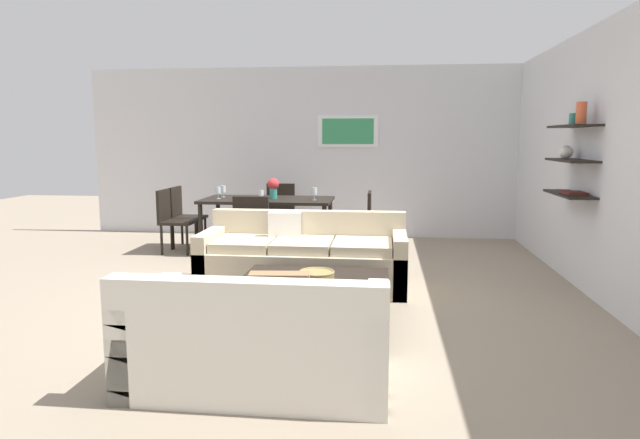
{
  "coord_description": "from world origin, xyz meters",
  "views": [
    {
      "loc": [
        0.94,
        -5.37,
        1.57
      ],
      "look_at": [
        0.29,
        0.2,
        0.75
      ],
      "focal_mm": 30.97,
      "sensor_mm": 36.0,
      "label": 1
    }
  ],
  "objects_px": {
    "sofa_beige": "(304,260)",
    "dining_chair_foot": "(253,226)",
    "dining_chair_right_near": "(361,220)",
    "dining_chair_head": "(279,208)",
    "dining_chair_left_near": "(172,217)",
    "wine_glass_left_near": "(218,191)",
    "wine_glass_foot": "(261,194)",
    "wine_glass_right_near": "(314,191)",
    "centerpiece_vase": "(273,187)",
    "decorative_bowl": "(317,275)",
    "loveseat_white": "(259,341)",
    "wine_glass_left_far": "(223,189)",
    "wine_glass_head": "(273,188)",
    "dining_table": "(268,204)",
    "coffee_table": "(314,301)",
    "dining_chair_left_far": "(183,213)"
  },
  "relations": [
    {
      "from": "dining_chair_head",
      "to": "dining_chair_left_far",
      "type": "height_order",
      "value": "same"
    },
    {
      "from": "loveseat_white",
      "to": "wine_glass_head",
      "type": "xyz_separation_m",
      "value": [
        -0.82,
        4.56,
        0.57
      ]
    },
    {
      "from": "dining_table",
      "to": "wine_glass_left_far",
      "type": "bearing_deg",
      "value": 170.37
    },
    {
      "from": "loveseat_white",
      "to": "centerpiece_vase",
      "type": "distance_m",
      "value": 4.25
    },
    {
      "from": "dining_table",
      "to": "wine_glass_left_far",
      "type": "distance_m",
      "value": 0.7
    },
    {
      "from": "dining_table",
      "to": "wine_glass_head",
      "type": "xyz_separation_m",
      "value": [
        -0.0,
        0.4,
        0.18
      ]
    },
    {
      "from": "dining_chair_right_near",
      "to": "dining_chair_head",
      "type": "relative_size",
      "value": 1.0
    },
    {
      "from": "sofa_beige",
      "to": "dining_chair_right_near",
      "type": "relative_size",
      "value": 2.45
    },
    {
      "from": "dining_chair_foot",
      "to": "wine_glass_left_near",
      "type": "distance_m",
      "value": 1.07
    },
    {
      "from": "sofa_beige",
      "to": "loveseat_white",
      "type": "relative_size",
      "value": 1.31
    },
    {
      "from": "decorative_bowl",
      "to": "wine_glass_foot",
      "type": "height_order",
      "value": "wine_glass_foot"
    },
    {
      "from": "dining_chair_foot",
      "to": "wine_glass_left_near",
      "type": "relative_size",
      "value": 5.32
    },
    {
      "from": "dining_table",
      "to": "centerpiece_vase",
      "type": "height_order",
      "value": "centerpiece_vase"
    },
    {
      "from": "loveseat_white",
      "to": "dining_chair_left_near",
      "type": "height_order",
      "value": "dining_chair_left_near"
    },
    {
      "from": "dining_chair_foot",
      "to": "coffee_table",
      "type": "bearing_deg",
      "value": -63.59
    },
    {
      "from": "dining_chair_left_near",
      "to": "wine_glass_head",
      "type": "bearing_deg",
      "value": 24.9
    },
    {
      "from": "dining_chair_right_near",
      "to": "dining_chair_left_far",
      "type": "height_order",
      "value": "same"
    },
    {
      "from": "dining_chair_head",
      "to": "wine_glass_head",
      "type": "relative_size",
      "value": 5.46
    },
    {
      "from": "coffee_table",
      "to": "wine_glass_foot",
      "type": "relative_size",
      "value": 8.23
    },
    {
      "from": "loveseat_white",
      "to": "dining_chair_left_far",
      "type": "xyz_separation_m",
      "value": [
        -2.13,
        4.36,
        0.21
      ]
    },
    {
      "from": "dining_chair_head",
      "to": "dining_table",
      "type": "bearing_deg",
      "value": -90.0
    },
    {
      "from": "decorative_bowl",
      "to": "dining_chair_right_near",
      "type": "distance_m",
      "value": 2.72
    },
    {
      "from": "wine_glass_left_near",
      "to": "dining_chair_right_near",
      "type": "bearing_deg",
      "value": -2.7
    },
    {
      "from": "wine_glass_head",
      "to": "wine_glass_left_near",
      "type": "height_order",
      "value": "wine_glass_left_near"
    },
    {
      "from": "dining_chair_left_near",
      "to": "wine_glass_left_near",
      "type": "bearing_deg",
      "value": 8.33
    },
    {
      "from": "coffee_table",
      "to": "dining_table",
      "type": "relative_size",
      "value": 0.71
    },
    {
      "from": "dining_table",
      "to": "dining_chair_head",
      "type": "height_order",
      "value": "dining_chair_head"
    },
    {
      "from": "dining_chair_left_far",
      "to": "wine_glass_head",
      "type": "height_order",
      "value": "wine_glass_head"
    },
    {
      "from": "coffee_table",
      "to": "dining_chair_head",
      "type": "relative_size",
      "value": 1.45
    },
    {
      "from": "sofa_beige",
      "to": "decorative_bowl",
      "type": "relative_size",
      "value": 6.97
    },
    {
      "from": "decorative_bowl",
      "to": "wine_glass_left_near",
      "type": "relative_size",
      "value": 1.87
    },
    {
      "from": "sofa_beige",
      "to": "dining_chair_foot",
      "type": "relative_size",
      "value": 2.45
    },
    {
      "from": "dining_chair_head",
      "to": "coffee_table",
      "type": "bearing_deg",
      "value": -74.91
    },
    {
      "from": "wine_glass_foot",
      "to": "dining_chair_right_near",
      "type": "bearing_deg",
      "value": 8.39
    },
    {
      "from": "dining_chair_left_near",
      "to": "dining_chair_right_near",
      "type": "bearing_deg",
      "value": 0.0
    },
    {
      "from": "dining_chair_left_near",
      "to": "wine_glass_head",
      "type": "height_order",
      "value": "wine_glass_head"
    },
    {
      "from": "loveseat_white",
      "to": "dining_chair_head",
      "type": "xyz_separation_m",
      "value": [
        -0.82,
        5.02,
        0.21
      ]
    },
    {
      "from": "loveseat_white",
      "to": "dining_chair_left_far",
      "type": "distance_m",
      "value": 4.86
    },
    {
      "from": "dining_chair_foot",
      "to": "dining_chair_left_far",
      "type": "xyz_separation_m",
      "value": [
        -1.3,
        1.07,
        0.0
      ]
    },
    {
      "from": "dining_table",
      "to": "wine_glass_foot",
      "type": "height_order",
      "value": "wine_glass_foot"
    },
    {
      "from": "wine_glass_head",
      "to": "wine_glass_right_near",
      "type": "distance_m",
      "value": 0.84
    },
    {
      "from": "centerpiece_vase",
      "to": "loveseat_white",
      "type": "bearing_deg",
      "value": -79.9
    },
    {
      "from": "wine_glass_left_far",
      "to": "wine_glass_right_near",
      "type": "relative_size",
      "value": 0.96
    },
    {
      "from": "wine_glass_foot",
      "to": "centerpiece_vase",
      "type": "xyz_separation_m",
      "value": [
        0.09,
        0.38,
        0.06
      ]
    },
    {
      "from": "dining_chair_head",
      "to": "wine_glass_left_near",
      "type": "distance_m",
      "value": 1.24
    },
    {
      "from": "wine_glass_left_far",
      "to": "dining_chair_foot",
      "type": "bearing_deg",
      "value": -55.66
    },
    {
      "from": "sofa_beige",
      "to": "centerpiece_vase",
      "type": "relative_size",
      "value": 7.58
    },
    {
      "from": "wine_glass_right_near",
      "to": "centerpiece_vase",
      "type": "height_order",
      "value": "centerpiece_vase"
    },
    {
      "from": "wine_glass_foot",
      "to": "sofa_beige",
      "type": "bearing_deg",
      "value": -60.82
    },
    {
      "from": "dining_table",
      "to": "dining_chair_left_near",
      "type": "relative_size",
      "value": 2.03
    }
  ]
}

